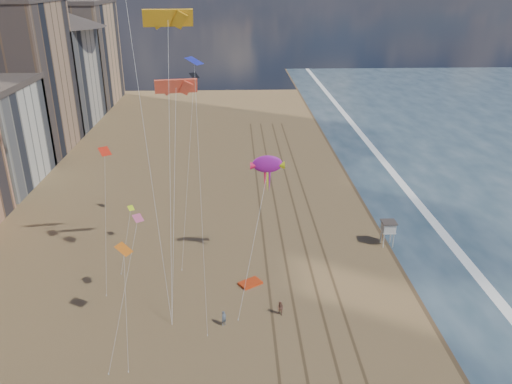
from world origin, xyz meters
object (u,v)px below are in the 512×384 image
show_kite (267,164)px  kite_flyer_a (224,318)px  grounded_kite (250,283)px  kite_flyer_b (280,308)px  lifeguard_stand (388,227)px

show_kite → kite_flyer_a: show_kite is taller
grounded_kite → kite_flyer_a: 7.68m
show_kite → kite_flyer_a: (-4.91, -11.53, -11.92)m
show_kite → kite_flyer_b: 15.66m
grounded_kite → kite_flyer_b: size_ratio=1.51×
kite_flyer_a → kite_flyer_b: (5.72, 1.41, 0.00)m
show_kite → kite_flyer_b: show_kite is taller
grounded_kite → kite_flyer_b: bearing=-95.3°
lifeguard_stand → kite_flyer_a: size_ratio=2.11×
kite_flyer_a → kite_flyer_b: bearing=-30.3°
lifeguard_stand → kite_flyer_b: size_ratio=2.10×
kite_flyer_b → show_kite: bearing=135.1°
kite_flyer_a → kite_flyer_b: kite_flyer_b is taller
grounded_kite → kite_flyer_b: kite_flyer_b is taller
show_kite → kite_flyer_b: (0.81, -10.12, -11.92)m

